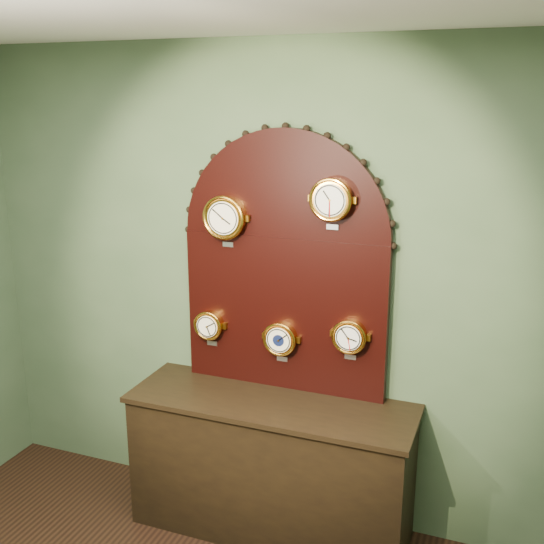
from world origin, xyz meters
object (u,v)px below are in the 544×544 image
at_px(tide_clock, 350,336).
at_px(barometer, 280,339).
at_px(shop_counter, 271,468).
at_px(hygrometer, 209,325).
at_px(display_board, 285,255).
at_px(arabic_clock, 331,200).
at_px(roman_clock, 225,217).

bearing_deg(tide_clock, barometer, -179.96).
height_order(shop_counter, hygrometer, hygrometer).
relative_size(display_board, arabic_clock, 5.41).
bearing_deg(hygrometer, display_board, 8.23).
xyz_separation_m(display_board, arabic_clock, (0.28, -0.07, 0.34)).
bearing_deg(arabic_clock, display_board, 166.69).
distance_m(display_board, roman_clock, 0.40).
distance_m(arabic_clock, hygrometer, 1.08).
distance_m(roman_clock, tide_clock, 0.96).
relative_size(arabic_clock, hygrometer, 1.22).
relative_size(display_board, tide_clock, 6.18).
height_order(arabic_clock, hygrometer, arabic_clock).
bearing_deg(shop_counter, tide_clock, 20.88).
bearing_deg(hygrometer, tide_clock, -0.03).
height_order(roman_clock, barometer, roman_clock).
bearing_deg(tide_clock, shop_counter, -159.12).
bearing_deg(hygrometer, shop_counter, -18.91).
height_order(display_board, barometer, display_board).
relative_size(shop_counter, roman_clock, 5.27).
relative_size(roman_clock, tide_clock, 1.23).
bearing_deg(hygrometer, roman_clock, -0.95).
height_order(display_board, arabic_clock, display_board).
bearing_deg(tide_clock, roman_clock, -179.89).
xyz_separation_m(shop_counter, roman_clock, (-0.33, 0.15, 1.43)).
distance_m(shop_counter, arabic_clock, 1.60).
bearing_deg(display_board, arabic_clock, -13.31).
bearing_deg(shop_counter, arabic_clock, 28.52).
bearing_deg(tide_clock, hygrometer, 179.97).
bearing_deg(tide_clock, display_board, 170.76).
distance_m(roman_clock, hygrometer, 0.67).
bearing_deg(display_board, shop_counter, -90.00).
bearing_deg(shop_counter, display_board, 90.00).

